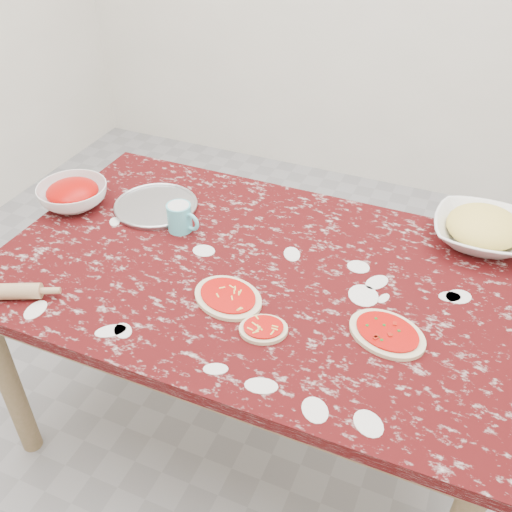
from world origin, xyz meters
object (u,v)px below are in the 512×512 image
Objects in this scene: flour_mug at (180,217)px; rolling_pin at (0,292)px; pizza_tray at (156,206)px; cheese_bowl at (482,232)px; sauce_bowl at (73,195)px; worktable at (256,289)px.

rolling_pin is (-0.31, -0.51, -0.03)m from flour_mug.
cheese_bowl reaches higher than pizza_tray.
sauce_bowl is at bearing -166.30° from cheese_bowl.
sauce_bowl reaches higher than pizza_tray.
pizza_tray is 0.30m from sauce_bowl.
sauce_bowl is 0.51m from rolling_pin.
cheese_bowl is at bearing 19.04° from flour_mug.
worktable is 13.14× the size of flour_mug.
flour_mug is (0.15, -0.08, 0.04)m from pizza_tray.
sauce_bowl is at bearing -161.20° from pizza_tray.
sauce_bowl is at bearing -178.66° from flour_mug.
worktable is 0.75m from cheese_bowl.
flour_mug is at bearing -160.96° from cheese_bowl.
cheese_bowl is at bearing 33.77° from rolling_pin.
pizza_tray reaches higher than worktable.
rolling_pin is (0.12, -0.50, -0.01)m from sauce_bowl.
pizza_tray is at bearing 150.41° from flour_mug.
worktable is at bearing -21.35° from pizza_tray.
sauce_bowl is (-0.74, 0.09, 0.12)m from worktable.
flour_mug is (0.43, 0.01, 0.01)m from sauce_bowl.
sauce_bowl is 0.43m from flour_mug.
rolling_pin is at bearing -121.35° from flour_mug.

